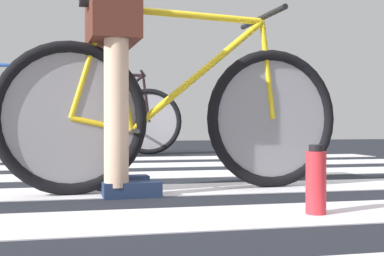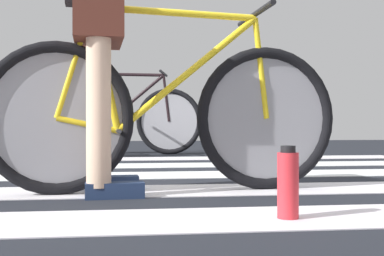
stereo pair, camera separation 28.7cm
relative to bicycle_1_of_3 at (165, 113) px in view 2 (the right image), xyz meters
name	(u,v)px [view 2 (the right image)]	position (x,y,z in m)	size (l,w,h in m)	color
ground	(143,184)	(-0.09, 0.43, -0.40)	(18.00, 14.00, 0.02)	black
crosswalk_markings	(140,182)	(-0.11, 0.42, -0.38)	(5.43, 4.27, 0.00)	silver
bicycle_1_of_3	(165,113)	(0.00, 0.00, 0.00)	(1.74, 0.52, 0.93)	black
cyclist_1_of_3	(99,58)	(-0.31, -0.02, 0.26)	(0.34, 0.42, 0.99)	beige
bicycle_2_of_3	(15,118)	(-1.22, 2.40, 0.00)	(1.73, 0.52, 0.93)	black
bicycle_3_of_3	(122,119)	(-0.25, 3.10, 0.00)	(1.71, 0.56, 0.93)	black
water_bottle	(288,184)	(0.37, -0.74, -0.26)	(0.07, 0.07, 0.26)	red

